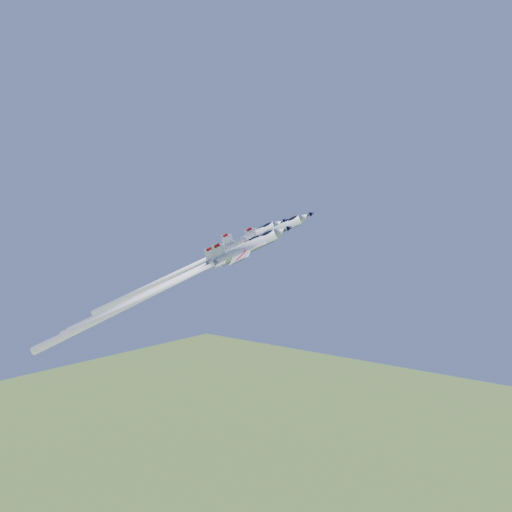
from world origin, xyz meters
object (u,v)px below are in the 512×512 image
Objects in this scene: jet_slot at (168,284)px; jet_right at (159,291)px; jet_left at (190,267)px; jet_lead at (188,273)px.

jet_right is at bearing 3.75° from jet_slot.
jet_left is 0.84× the size of jet_right.
jet_left is at bearing 157.70° from jet_slot.
jet_lead is 1.01× the size of jet_right.
jet_lead is 9.70m from jet_right.
jet_lead reaches higher than jet_slot.
jet_left is at bearing -168.32° from jet_lead.
jet_slot is at bearing -176.25° from jet_right.
jet_lead reaches higher than jet_left.
jet_left reaches higher than jet_slot.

